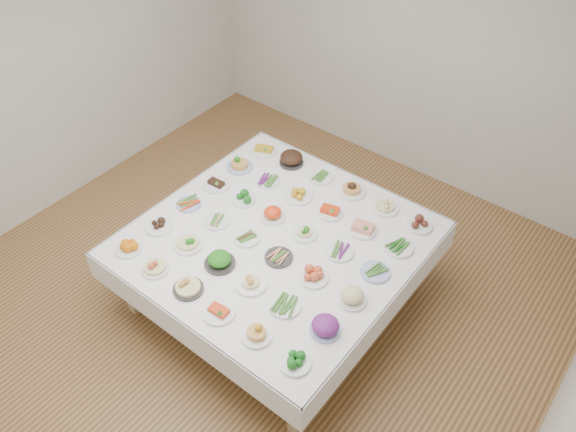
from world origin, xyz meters
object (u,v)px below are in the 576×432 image
Objects in this scene: dish_0 at (128,246)px; dish_18 at (216,183)px; display_table at (277,243)px; dish_35 at (420,223)px.

dish_0 reaches higher than dish_18.
dish_35 is (0.85, 0.83, 0.11)m from display_table.
dish_18 is at bearing 89.91° from dish_0.
display_table is 8.95× the size of dish_18.
dish_0 is at bearing -90.09° from dish_18.
dish_18 is (-0.83, 0.17, 0.10)m from display_table.
dish_0 is at bearing -135.31° from dish_35.
dish_18 is at bearing -158.58° from dish_35.
dish_18 is 1.81m from dish_35.
display_table is 1.19m from dish_35.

